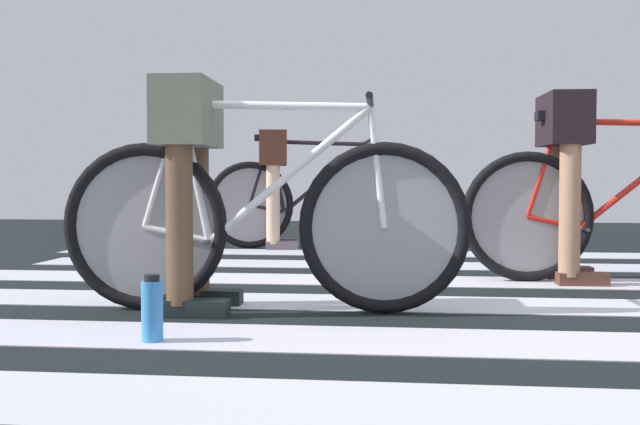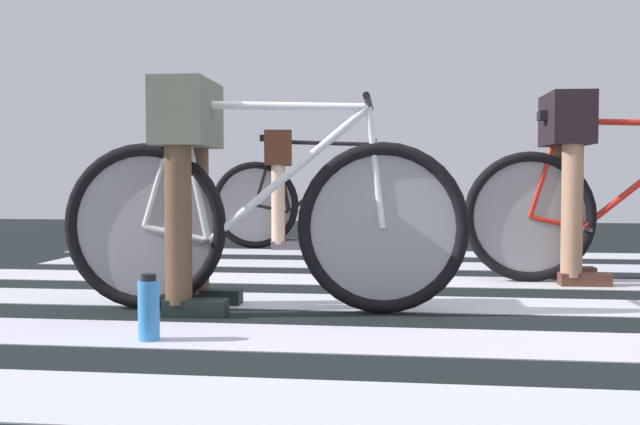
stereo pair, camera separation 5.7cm
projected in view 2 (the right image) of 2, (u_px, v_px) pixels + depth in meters
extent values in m
cube|color=black|center=(409.00, 314.00, 3.08)|extent=(18.00, 14.00, 0.02)
cube|color=silver|center=(407.00, 409.00, 1.77)|extent=(5.20, 0.44, 0.00)
cube|color=silver|center=(385.00, 340.00, 2.52)|extent=(5.20, 0.44, 0.00)
cube|color=#B9BCC4|center=(389.00, 303.00, 3.29)|extent=(5.20, 0.44, 0.00)
cube|color=silver|center=(409.00, 281.00, 4.03)|extent=(5.20, 0.44, 0.00)
cube|color=#B8BBC9|center=(431.00, 266.00, 4.76)|extent=(5.20, 0.44, 0.00)
cube|color=#B7BDC6|center=(400.00, 254.00, 5.57)|extent=(5.20, 0.44, 0.00)
torus|color=black|center=(145.00, 226.00, 3.14)|extent=(0.72, 0.07, 0.72)
torus|color=black|center=(383.00, 228.00, 3.04)|extent=(0.72, 0.07, 0.72)
cylinder|color=gray|center=(145.00, 226.00, 3.14)|extent=(0.61, 0.02, 0.61)
cylinder|color=gray|center=(383.00, 228.00, 3.04)|extent=(0.61, 0.02, 0.61)
cylinder|color=white|center=(273.00, 106.00, 3.06)|extent=(0.80, 0.05, 0.05)
cylinder|color=white|center=(287.00, 175.00, 3.07)|extent=(0.70, 0.05, 0.59)
cylinder|color=white|center=(194.00, 173.00, 3.11)|extent=(0.15, 0.04, 0.59)
cylinder|color=white|center=(177.00, 234.00, 3.13)|extent=(0.29, 0.03, 0.09)
cylinder|color=white|center=(162.00, 166.00, 3.12)|extent=(0.18, 0.03, 0.53)
cylinder|color=white|center=(376.00, 168.00, 3.03)|extent=(0.09, 0.03, 0.50)
cube|color=black|center=(180.00, 97.00, 3.10)|extent=(0.24, 0.10, 0.05)
cylinder|color=black|center=(369.00, 103.00, 3.02)|extent=(0.04, 0.52, 0.03)
cylinder|color=#4C4C51|center=(209.00, 241.00, 3.12)|extent=(0.03, 0.34, 0.02)
cylinder|color=brown|center=(196.00, 194.00, 3.25)|extent=(0.11, 0.11, 0.89)
cylinder|color=brown|center=(178.00, 196.00, 2.98)|extent=(0.11, 0.11, 0.89)
cube|color=#616656|center=(187.00, 114.00, 3.10)|extent=(0.23, 0.42, 0.28)
cube|color=black|center=(212.00, 297.00, 3.27)|extent=(0.26, 0.11, 0.07)
cube|color=black|center=(196.00, 308.00, 2.99)|extent=(0.26, 0.11, 0.07)
torus|color=black|center=(530.00, 217.00, 3.99)|extent=(0.72, 0.08, 0.72)
cylinder|color=gray|center=(530.00, 217.00, 3.99)|extent=(0.61, 0.03, 0.61)
cylinder|color=red|center=(637.00, 122.00, 3.92)|extent=(0.80, 0.06, 0.05)
cylinder|color=red|center=(572.00, 175.00, 3.96)|extent=(0.15, 0.04, 0.59)
cylinder|color=red|center=(556.00, 223.00, 3.98)|extent=(0.29, 0.04, 0.09)
cylinder|color=red|center=(545.00, 169.00, 3.97)|extent=(0.19, 0.03, 0.53)
cube|color=black|center=(561.00, 116.00, 3.95)|extent=(0.24, 0.10, 0.05)
cylinder|color=#4C4C51|center=(582.00, 228.00, 3.97)|extent=(0.03, 0.34, 0.02)
cylinder|color=#A87A5B|center=(560.00, 187.00, 4.10)|extent=(0.11, 0.11, 0.94)
cylinder|color=#A87A5B|center=(572.00, 188.00, 3.82)|extent=(0.11, 0.11, 0.94)
cube|color=black|center=(567.00, 120.00, 3.95)|extent=(0.24, 0.42, 0.28)
cube|color=#532E23|center=(571.00, 273.00, 4.12)|extent=(0.26, 0.11, 0.07)
cube|color=#532E23|center=(585.00, 280.00, 3.84)|extent=(0.26, 0.11, 0.07)
torus|color=black|center=(255.00, 205.00, 6.01)|extent=(0.71, 0.18, 0.72)
torus|color=black|center=(378.00, 205.00, 6.06)|extent=(0.71, 0.18, 0.72)
cylinder|color=gray|center=(255.00, 205.00, 6.01)|extent=(0.60, 0.11, 0.61)
cylinder|color=gray|center=(378.00, 205.00, 6.06)|extent=(0.60, 0.11, 0.61)
cylinder|color=black|center=(323.00, 143.00, 6.02)|extent=(0.79, 0.17, 0.05)
cylinder|color=black|center=(330.00, 178.00, 6.04)|extent=(0.70, 0.15, 0.59)
cylinder|color=black|center=(282.00, 177.00, 6.02)|extent=(0.16, 0.06, 0.59)
cylinder|color=black|center=(272.00, 209.00, 6.02)|extent=(0.29, 0.08, 0.09)
cylinder|color=black|center=(265.00, 173.00, 6.01)|extent=(0.19, 0.06, 0.53)
cylinder|color=black|center=(375.00, 175.00, 6.05)|extent=(0.09, 0.04, 0.50)
cube|color=black|center=(274.00, 138.00, 6.00)|extent=(0.25, 0.13, 0.05)
cylinder|color=black|center=(371.00, 142.00, 6.04)|extent=(0.12, 0.52, 0.03)
cylinder|color=#4C4C51|center=(289.00, 212.00, 6.03)|extent=(0.08, 0.34, 0.02)
cylinder|color=beige|center=(278.00, 189.00, 6.16)|extent=(0.11, 0.11, 0.87)
cylinder|color=beige|center=(278.00, 190.00, 5.88)|extent=(0.11, 0.11, 0.87)
cube|color=#4E2A1C|center=(278.00, 148.00, 6.00)|extent=(0.29, 0.44, 0.28)
cube|color=#645762|center=(287.00, 243.00, 6.18)|extent=(0.27, 0.14, 0.07)
cube|color=#645762|center=(287.00, 245.00, 5.90)|extent=(0.27, 0.14, 0.07)
cylinder|color=#3A8FE0|center=(149.00, 311.00, 2.52)|extent=(0.07, 0.07, 0.21)
cylinder|color=black|center=(148.00, 277.00, 2.51)|extent=(0.05, 0.05, 0.02)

